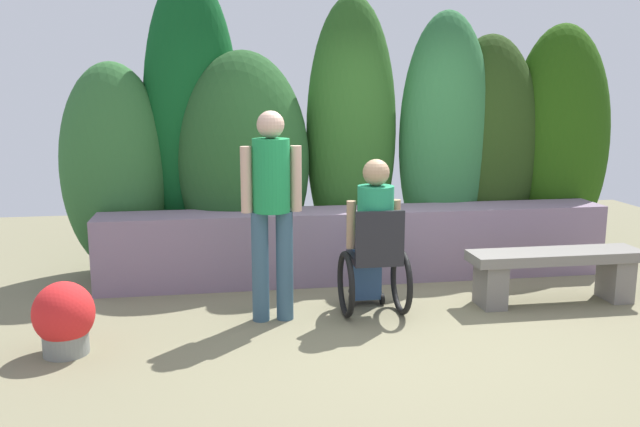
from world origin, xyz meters
name	(u,v)px	position (x,y,z in m)	size (l,w,h in m)	color
ground_plane	(395,328)	(0.00, 0.00, 0.00)	(10.74, 10.74, 0.00)	#746F53
stone_retaining_wall	(358,244)	(0.00, 1.42, 0.36)	(5.08, 0.51, 0.71)	gray
hedge_backdrop	(352,146)	(0.06, 2.03, 1.29)	(5.97, 1.06, 3.08)	#306530
stone_bench	(555,268)	(1.57, 0.40, 0.32)	(1.56, 0.37, 0.48)	slate
person_in_wheelchair	(373,243)	(-0.10, 0.38, 0.62)	(0.53, 0.66, 1.33)	black
person_standing_companion	(272,202)	(-0.95, 0.36, 1.00)	(0.49, 0.30, 1.72)	#345367
flower_pot_purple_near	(64,319)	(-2.50, -0.11, 0.26)	(0.44, 0.44, 0.54)	gray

